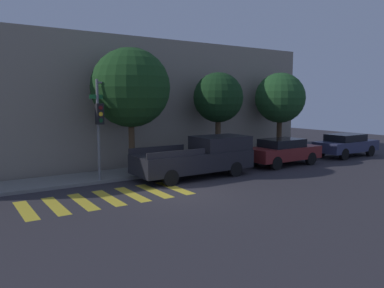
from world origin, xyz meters
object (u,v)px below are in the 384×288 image
(pickup_truck, at_px, (200,157))
(tree_far_end, at_px, (280,98))
(tree_midblock, at_px, (218,98))
(sedan_near_corner, at_px, (283,151))
(traffic_light_pole, at_px, (107,111))
(sedan_middle, at_px, (346,144))
(tree_near_corner, at_px, (131,88))

(pickup_truck, xyz_separation_m, tree_far_end, (7.51, 2.07, 2.79))
(tree_midblock, xyz_separation_m, tree_far_end, (4.85, 0.00, -0.01))
(sedan_near_corner, bearing_deg, traffic_light_pole, 172.56)
(sedan_near_corner, xyz_separation_m, sedan_middle, (5.82, -0.00, -0.01))
(sedan_middle, bearing_deg, tree_far_end, 152.31)
(sedan_middle, bearing_deg, pickup_truck, 180.00)
(pickup_truck, relative_size, tree_midblock, 1.12)
(traffic_light_pole, relative_size, pickup_truck, 0.79)
(sedan_middle, bearing_deg, traffic_light_pole, 175.34)
(tree_near_corner, height_order, tree_midblock, tree_near_corner)
(traffic_light_pole, relative_size, tree_near_corner, 0.74)
(traffic_light_pole, xyz_separation_m, sedan_middle, (15.51, -1.27, -2.38))
(tree_near_corner, bearing_deg, tree_far_end, 0.00)
(traffic_light_pole, relative_size, tree_far_end, 0.85)
(traffic_light_pole, height_order, tree_far_end, tree_far_end)
(tree_near_corner, bearing_deg, sedan_middle, -8.40)
(traffic_light_pole, relative_size, tree_midblock, 0.88)
(sedan_middle, distance_m, tree_midblock, 9.51)
(tree_midblock, relative_size, tree_far_end, 0.97)
(pickup_truck, bearing_deg, tree_near_corner, 141.04)
(pickup_truck, xyz_separation_m, tree_near_corner, (-2.56, 2.07, 3.25))
(pickup_truck, distance_m, tree_midblock, 4.38)
(sedan_middle, height_order, tree_near_corner, tree_near_corner)
(tree_midblock, bearing_deg, tree_near_corner, 180.00)
(pickup_truck, relative_size, sedan_near_corner, 1.30)
(traffic_light_pole, xyz_separation_m, pickup_truck, (4.05, -1.27, -2.21))
(sedan_near_corner, xyz_separation_m, tree_near_corner, (-8.20, 2.07, 3.41))
(tree_near_corner, bearing_deg, tree_midblock, 0.00)
(traffic_light_pole, bearing_deg, sedan_near_corner, -7.44)
(traffic_light_pole, xyz_separation_m, sedan_near_corner, (9.69, -1.27, -2.36))
(traffic_light_pole, relative_size, sedan_middle, 1.01)
(pickup_truck, distance_m, sedan_near_corner, 5.64)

